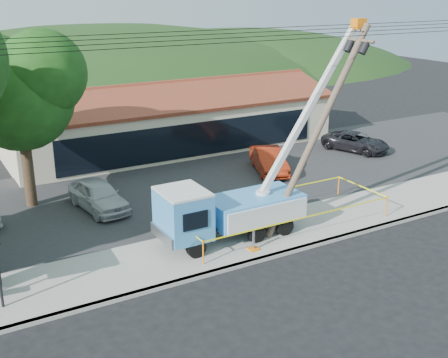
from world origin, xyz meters
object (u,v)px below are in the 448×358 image
leaning_pole (322,121)px  car_dark (355,152)px  utility_truck (228,207)px  car_silver (100,211)px  car_red (269,173)px

leaning_pole → car_dark: 14.41m
utility_truck → car_dark: 16.77m
car_silver → car_dark: size_ratio=0.96×
utility_truck → car_dark: utility_truck is taller
car_silver → car_red: bearing=-3.3°
leaning_pole → car_red: leaning_pole is taller
utility_truck → leaning_pole: utility_truck is taller
car_red → car_silver: bearing=-155.7°
utility_truck → car_silver: bearing=121.6°
utility_truck → leaning_pole: size_ratio=1.10×
car_red → car_dark: bearing=27.1°
utility_truck → car_red: bearing=45.3°
car_silver → car_red: size_ratio=0.99×
car_dark → leaning_pole: bearing=-160.4°
leaning_pole → car_silver: size_ratio=2.09×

